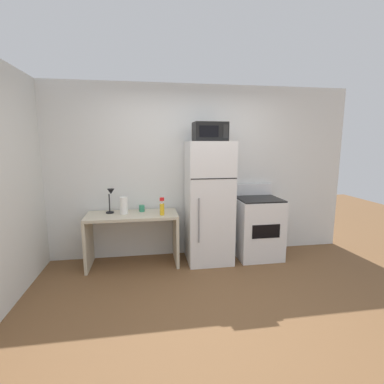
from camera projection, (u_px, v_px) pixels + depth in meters
The scene contains 10 objects.
ground_plane at pixel (217, 311), 2.98m from camera, with size 12.00×12.00×0.00m, color brown.
wall_back_white at pixel (191, 172), 4.42m from camera, with size 5.00×0.10×2.60m, color silver.
desk at pixel (133, 229), 4.06m from camera, with size 1.27×0.57×0.75m.
desk_lamp at pixel (111, 197), 4.02m from camera, with size 0.14×0.12×0.35m.
paper_towel_roll at pixel (124, 205), 4.01m from camera, with size 0.11×0.11×0.24m, color white.
coffee_mug at pixel (142, 208), 4.15m from camera, with size 0.08×0.08×0.10m, color #338C66.
spray_bottle at pixel (162, 208), 3.94m from camera, with size 0.06×0.06×0.25m.
refrigerator at pixel (209, 203), 4.15m from camera, with size 0.64×0.64×1.76m.
microwave at pixel (210, 132), 3.96m from camera, with size 0.46×0.35×0.26m.
oven_range at pixel (258, 227), 4.35m from camera, with size 0.65×0.61×1.10m.
Camera 1 is at (-0.70, -2.65, 1.74)m, focal length 26.61 mm.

